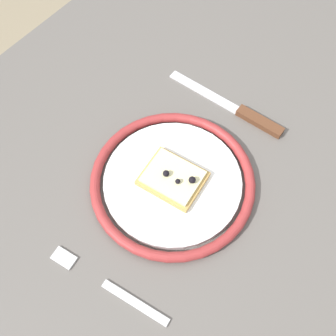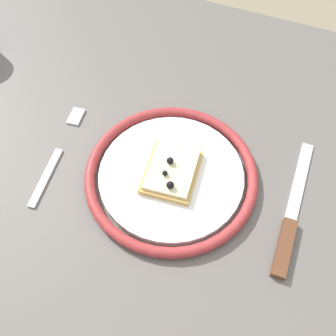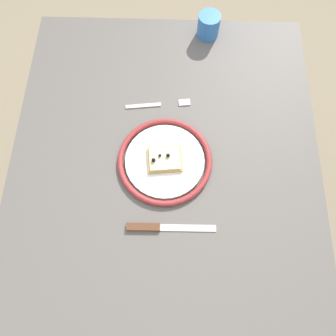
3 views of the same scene
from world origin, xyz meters
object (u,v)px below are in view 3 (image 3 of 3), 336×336
Objects in this scene: dining_table at (165,178)px; pizza_slice_near at (165,159)px; fork at (159,104)px; cup at (209,25)px; knife at (155,227)px; plate at (165,161)px.

dining_table is 10.74× the size of pizza_slice_near.
fork is 2.54× the size of cup.
pizza_slice_near is at bearing 7.35° from fork.
dining_table is at bearing 173.79° from knife.
cup reaches higher than fork.
cup is (-0.48, 0.13, 0.03)m from plate.
cup reaches higher than dining_table.
pizza_slice_near reaches higher than plate.
cup is at bearing 164.77° from plate.
knife is 0.38m from fork.
cup reaches higher than knife.
dining_table is at bearing -0.11° from plate.
knife is (0.17, -0.02, 0.08)m from dining_table.
cup is (-0.50, 0.13, 0.12)m from dining_table.
pizza_slice_near reaches higher than fork.
dining_table is 14.07× the size of cup.
cup is at bearing 165.36° from dining_table.
plate reaches higher than fork.
fork is at bearing -28.52° from cup.
knife is 1.19× the size of fork.
cup reaches higher than plate.
plate is 0.49m from cup.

